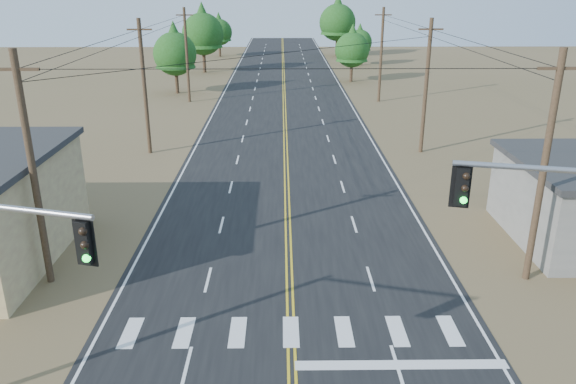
{
  "coord_description": "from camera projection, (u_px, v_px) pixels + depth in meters",
  "views": [
    {
      "loc": [
        -0.33,
        -9.89,
        12.27
      ],
      "look_at": [
        -0.04,
        13.7,
        3.5
      ],
      "focal_mm": 35.0,
      "sensor_mm": 36.0,
      "label": 1
    }
  ],
  "objects": [
    {
      "name": "tree_right_far",
      "position": [
        338.0,
        19.0,
        98.86
      ],
      "size": [
        6.4,
        6.4,
        10.67
      ],
      "color": "#3F2D1E",
      "rests_on": "ground"
    },
    {
      "name": "utility_pole_left_far",
      "position": [
        187.0,
        55.0,
        60.39
      ],
      "size": [
        1.8,
        0.3,
        10.0
      ],
      "color": "#4C3826",
      "rests_on": "ground"
    },
    {
      "name": "utility_pole_left_near",
      "position": [
        33.0,
        171.0,
        22.9
      ],
      "size": [
        1.8,
        0.3,
        10.0
      ],
      "color": "#4C3826",
      "rests_on": "ground"
    },
    {
      "name": "tree_right_mid",
      "position": [
        360.0,
        40.0,
        88.67
      ],
      "size": [
        3.93,
        3.93,
        6.54
      ],
      "color": "#3F2D1E",
      "rests_on": "ground"
    },
    {
      "name": "utility_pole_left_mid",
      "position": [
        144.0,
        86.0,
        41.64
      ],
      "size": [
        1.8,
        0.3,
        10.0
      ],
      "color": "#4C3826",
      "rests_on": "ground"
    },
    {
      "name": "road",
      "position": [
        286.0,
        160.0,
        41.66
      ],
      "size": [
        15.0,
        200.0,
        0.02
      ],
      "primitive_type": "cube",
      "color": "black",
      "rests_on": "ground"
    },
    {
      "name": "tree_left_far",
      "position": [
        219.0,
        29.0,
        99.34
      ],
      "size": [
        4.6,
        4.6,
        7.67
      ],
      "color": "#3F2D1E",
      "rests_on": "ground"
    },
    {
      "name": "tree_left_near",
      "position": [
        175.0,
        49.0,
        65.28
      ],
      "size": [
        5.02,
        5.02,
        8.36
      ],
      "color": "#3F2D1E",
      "rests_on": "ground"
    },
    {
      "name": "utility_pole_right_near",
      "position": [
        544.0,
        169.0,
        23.13
      ],
      "size": [
        1.8,
        0.3,
        10.0
      ],
      "color": "#4C3826",
      "rests_on": "ground"
    },
    {
      "name": "tree_right_near",
      "position": [
        352.0,
        46.0,
        73.4
      ],
      "size": [
        4.51,
        4.51,
        7.52
      ],
      "color": "#3F2D1E",
      "rests_on": "ground"
    },
    {
      "name": "tree_left_mid",
      "position": [
        203.0,
        30.0,
        80.64
      ],
      "size": [
        5.98,
        5.98,
        9.97
      ],
      "color": "#3F2D1E",
      "rests_on": "ground"
    },
    {
      "name": "utility_pole_right_mid",
      "position": [
        426.0,
        86.0,
        41.88
      ],
      "size": [
        1.8,
        0.3,
        10.0
      ],
      "color": "#4C3826",
      "rests_on": "ground"
    },
    {
      "name": "utility_pole_right_far",
      "position": [
        381.0,
        54.0,
        60.62
      ],
      "size": [
        1.8,
        0.3,
        10.0
      ],
      "color": "#4C3826",
      "rests_on": "ground"
    }
  ]
}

